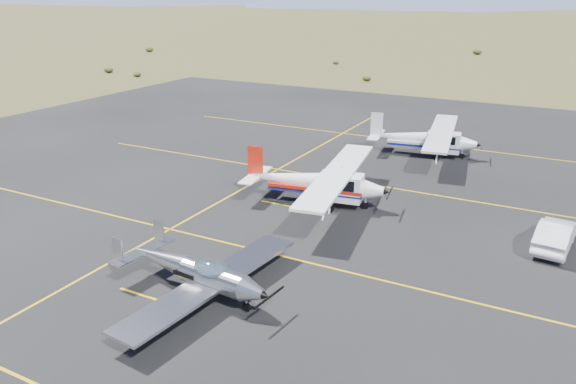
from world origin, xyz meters
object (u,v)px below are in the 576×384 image
Objects in this scene: aircraft_low_wing at (199,272)px; aircraft_plain at (425,138)px; sedan at (555,235)px; aircraft_cessna at (317,181)px.

aircraft_plain is at bearing 89.20° from aircraft_low_wing.
aircraft_plain is at bearing -47.62° from sedan.
aircraft_cessna is at bearing 4.74° from sedan.
aircraft_low_wing is at bearing 47.65° from sedan.
aircraft_plain reaches higher than aircraft_low_wing.
aircraft_cessna is 12.03m from sedan.
aircraft_plain is at bearing 68.28° from aircraft_cessna.
aircraft_low_wing is 0.78× the size of aircraft_cessna.
aircraft_low_wing is 10.98m from aircraft_cessna.
sedan is (12.01, -0.03, -0.63)m from aircraft_cessna.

